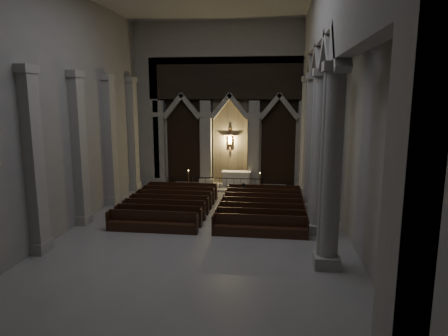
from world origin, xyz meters
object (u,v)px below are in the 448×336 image
object	(u,v)px
altar	(236,178)
candle_stand_left	(189,186)
candle_stand_right	(260,189)
pews	(215,209)
altar_rail	(227,182)
worshipper	(244,193)

from	to	relation	value
altar	candle_stand_left	distance (m)	3.69
candle_stand_right	pews	distance (m)	5.51
candle_stand_right	pews	bearing A→B (deg)	-115.58
altar	pews	distance (m)	6.92
altar_rail	candle_stand_right	world-z (taller)	candle_stand_right
altar	pews	world-z (taller)	altar
altar_rail	candle_stand_left	size ratio (longest dim) A/B	3.26
candle_stand_right	altar_rail	bearing A→B (deg)	164.77
altar	pews	xyz separation A→B (m)	(-0.56, -6.89, -0.36)
altar_rail	candle_stand_left	distance (m)	2.72
altar	worshipper	distance (m)	4.07
altar_rail	pews	size ratio (longest dim) A/B	0.51
pews	candle_stand_left	bearing A→B (deg)	117.46
candle_stand_right	worshipper	world-z (taller)	candle_stand_right
altar_rail	candle_stand_left	world-z (taller)	candle_stand_left
altar_rail	altar	bearing A→B (deg)	66.13
candle_stand_left	worshipper	distance (m)	4.66
candle_stand_left	worshipper	bearing A→B (deg)	-28.50
candle_stand_right	pews	size ratio (longest dim) A/B	0.16
altar	candle_stand_left	size ratio (longest dim) A/B	1.35
pews	altar	bearing A→B (deg)	85.32
candle_stand_left	altar_rail	bearing A→B (deg)	10.28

